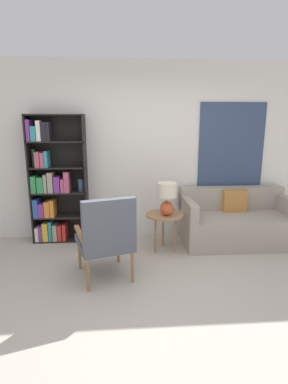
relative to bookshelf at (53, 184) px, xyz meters
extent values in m
plane|color=#B2A899|center=(1.36, -1.84, -0.89)|extent=(14.00, 14.00, 0.00)
cube|color=silver|center=(1.36, 0.19, 0.46)|extent=(6.40, 0.06, 2.70)
cube|color=#334260|center=(2.76, 0.14, 0.55)|extent=(1.04, 0.02, 1.30)
cube|color=black|center=(-0.31, 0.01, 0.06)|extent=(0.02, 0.30, 1.91)
cube|color=black|center=(0.50, 0.01, 0.06)|extent=(0.02, 0.30, 1.91)
cube|color=black|center=(0.10, 0.01, 1.00)|extent=(0.83, 0.30, 0.02)
cube|color=black|center=(0.10, 0.01, -0.88)|extent=(0.83, 0.30, 0.02)
cube|color=black|center=(0.10, 0.15, 0.06)|extent=(0.83, 0.01, 1.91)
cube|color=black|center=(0.10, 0.01, -0.51)|extent=(0.83, 0.30, 0.02)
cube|color=silver|center=(-0.26, -0.03, -0.77)|extent=(0.05, 0.20, 0.21)
cube|color=#7A338C|center=(-0.21, -0.05, -0.75)|extent=(0.05, 0.18, 0.24)
cube|color=gold|center=(-0.13, -0.04, -0.73)|extent=(0.08, 0.19, 0.28)
cube|color=teal|center=(-0.06, -0.05, -0.72)|extent=(0.05, 0.18, 0.30)
cube|color=gray|center=(0.01, -0.03, -0.75)|extent=(0.07, 0.22, 0.25)
cube|color=red|center=(0.08, -0.04, -0.75)|extent=(0.06, 0.19, 0.24)
cube|color=red|center=(0.14, -0.01, -0.75)|extent=(0.05, 0.25, 0.26)
cube|color=black|center=(0.10, 0.01, -0.13)|extent=(0.83, 0.30, 0.02)
cube|color=#2D56A8|center=(-0.25, -0.02, -0.36)|extent=(0.07, 0.24, 0.28)
cube|color=#7A338C|center=(-0.17, -0.02, -0.39)|extent=(0.08, 0.24, 0.21)
cube|color=orange|center=(-0.08, -0.01, -0.38)|extent=(0.08, 0.25, 0.24)
cube|color=orange|center=(-0.01, -0.02, -0.37)|extent=(0.06, 0.23, 0.26)
cube|color=black|center=(0.10, 0.01, 0.25)|extent=(0.83, 0.30, 0.02)
cube|color=#338C4C|center=(-0.25, -0.02, 0.01)|extent=(0.07, 0.22, 0.25)
cube|color=#338C4C|center=(-0.16, -0.04, 0.00)|extent=(0.09, 0.19, 0.23)
cube|color=gray|center=(-0.08, -0.03, 0.02)|extent=(0.04, 0.20, 0.27)
cube|color=gray|center=(-0.01, -0.02, 0.03)|extent=(0.08, 0.23, 0.30)
cube|color=#7A338C|center=(0.08, -0.03, 0.00)|extent=(0.08, 0.21, 0.24)
cube|color=#B24C6B|center=(0.16, -0.05, -0.02)|extent=(0.05, 0.17, 0.20)
cube|color=#B24C6B|center=(0.23, -0.02, 0.04)|extent=(0.08, 0.23, 0.31)
cylinder|color=#334C6B|center=(0.42, 0.01, -0.03)|extent=(0.09, 0.09, 0.19)
cube|color=black|center=(0.10, 0.01, 0.63)|extent=(0.83, 0.30, 0.02)
cylinder|color=#194723|center=(-0.25, 0.01, 0.39)|extent=(0.06, 0.06, 0.26)
cube|color=#B24C6B|center=(-0.17, -0.01, 0.37)|extent=(0.07, 0.25, 0.23)
cube|color=#B24C6B|center=(-0.10, -0.05, 0.37)|extent=(0.05, 0.17, 0.21)
cube|color=teal|center=(-0.04, -0.03, 0.38)|extent=(0.05, 0.20, 0.24)
cube|color=#7A338C|center=(-0.26, -0.02, 0.79)|extent=(0.05, 0.24, 0.30)
cube|color=teal|center=(-0.19, -0.01, 0.74)|extent=(0.07, 0.25, 0.21)
cube|color=silver|center=(-0.12, -0.03, 0.78)|extent=(0.06, 0.20, 0.29)
cube|color=black|center=(-0.05, -0.01, 0.77)|extent=(0.07, 0.25, 0.27)
cube|color=black|center=(0.01, -0.02, 0.77)|extent=(0.04, 0.23, 0.27)
cylinder|color=olive|center=(0.98, -0.84, -0.70)|extent=(0.04, 0.04, 0.38)
cylinder|color=olive|center=(0.50, -0.99, -0.70)|extent=(0.04, 0.04, 0.38)
cylinder|color=olive|center=(1.14, -1.37, -0.70)|extent=(0.04, 0.04, 0.38)
cylinder|color=olive|center=(0.66, -1.52, -0.70)|extent=(0.04, 0.04, 0.38)
cube|color=#4C515B|center=(0.82, -1.18, -0.48)|extent=(0.75, 0.78, 0.08)
cube|color=#4C515B|center=(0.90, -1.43, -0.16)|extent=(0.59, 0.27, 0.55)
cube|color=olive|center=(1.08, -1.10, -0.34)|extent=(0.22, 0.56, 0.04)
cube|color=olive|center=(0.56, -1.26, -0.34)|extent=(0.22, 0.56, 0.04)
cube|color=#9E9384|center=(2.76, -0.31, -0.67)|extent=(1.63, 0.84, 0.45)
cube|color=#9E9384|center=(2.76, 0.01, -0.27)|extent=(1.63, 0.20, 0.36)
cube|color=#9E9384|center=(2.01, -0.31, -0.32)|extent=(0.12, 0.84, 0.25)
cube|color=#9E9384|center=(3.52, -0.31, -0.32)|extent=(0.12, 0.84, 0.25)
cube|color=#B27538|center=(2.76, -0.14, -0.28)|extent=(0.36, 0.12, 0.34)
cylinder|color=#99704C|center=(1.63, -0.52, -0.36)|extent=(0.53, 0.53, 0.02)
cylinder|color=#99704C|center=(1.63, -0.36, -0.63)|extent=(0.03, 0.03, 0.52)
cylinder|color=#99704C|center=(1.49, -0.60, -0.63)|extent=(0.03, 0.03, 0.52)
cylinder|color=#99704C|center=(1.77, -0.60, -0.63)|extent=(0.03, 0.03, 0.52)
ellipsoid|color=#C65128|center=(1.65, -0.58, -0.25)|extent=(0.19, 0.19, 0.20)
cylinder|color=tan|center=(1.65, -0.58, -0.12)|extent=(0.02, 0.02, 0.06)
cylinder|color=beige|center=(1.65, -0.58, 0.01)|extent=(0.27, 0.27, 0.20)
camera|label=1|loc=(1.05, -4.48, 0.89)|focal=28.00mm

